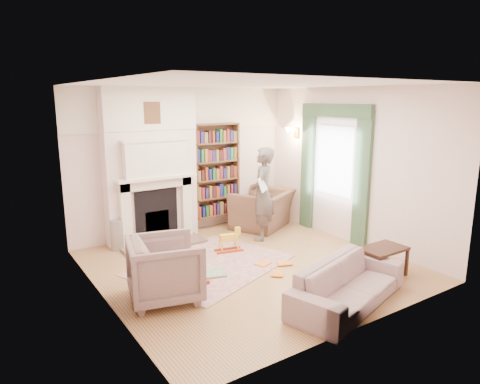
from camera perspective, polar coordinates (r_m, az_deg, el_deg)
floor at (r=6.89m, az=1.17°, el=-9.76°), size 4.50×4.50×0.00m
ceiling at (r=6.39m, az=1.28°, el=14.20°), size 4.50×4.50×0.00m
wall_back at (r=8.42m, az=-7.56°, el=4.10°), size 4.50×0.00×4.50m
wall_front at (r=4.86m, az=16.52°, el=-2.39°), size 4.50×0.00×4.50m
wall_left at (r=5.55m, az=-18.23°, el=-0.70°), size 0.00×4.50×4.50m
wall_right at (r=7.98m, az=14.65°, el=3.35°), size 0.00×4.50×4.50m
fireplace at (r=7.94m, az=-11.79°, el=3.35°), size 1.70×0.58×2.80m
bookcase at (r=8.64m, az=-3.26°, el=2.89°), size 1.00×0.24×1.85m
window at (r=8.23m, az=12.53°, el=4.08°), size 0.02×0.90×1.30m
curtain_left at (r=7.78m, az=15.96°, el=1.56°), size 0.07×0.32×2.40m
curtain_right at (r=8.73m, az=9.00°, el=3.03°), size 0.07×0.32×2.40m
pelmet at (r=8.12m, az=12.61°, el=10.56°), size 0.09×1.70×0.24m
wall_sconce at (r=8.84m, az=6.57°, el=7.78°), size 0.20×0.24×0.24m
rug at (r=6.92m, az=-3.90°, el=-9.65°), size 2.80×2.48×0.01m
armchair_reading at (r=8.76m, az=3.01°, el=-2.29°), size 1.51×1.45×0.76m
armchair_left at (r=5.75m, az=-9.95°, el=-10.08°), size 1.11×1.09×0.84m
sofa at (r=5.75m, az=14.19°, el=-11.78°), size 2.04×1.25×0.56m
man_reading at (r=7.92m, az=3.01°, el=-0.25°), size 0.75×0.73×1.74m
newspaper at (r=7.62m, az=3.02°, el=1.03°), size 0.35×0.32×0.25m
coffee_table at (r=6.76m, az=18.40°, el=-8.83°), size 0.70×0.45×0.45m
paraffin_heater at (r=7.79m, az=-16.03°, el=-5.46°), size 0.27×0.27×0.55m
rocking_horse at (r=7.40m, az=-1.52°, el=-6.43°), size 0.51×0.29×0.43m
board_game at (r=6.57m, az=-3.81°, el=-10.68°), size 0.48×0.48×0.03m
game_box_lid at (r=6.24m, az=-5.72°, el=-11.89°), size 0.30×0.21×0.05m
comic_annuals at (r=6.81m, az=4.68°, el=-9.88°), size 0.63×0.71×0.02m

